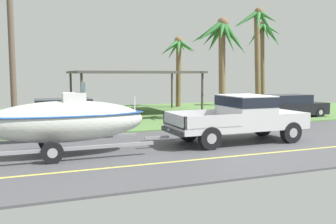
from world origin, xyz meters
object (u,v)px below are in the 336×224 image
object	(u,v)px
boat_on_trailer	(66,121)
palm_tree_far_left	(179,55)
palm_tree_near_left	(221,42)
palm_tree_near_right	(257,36)
parked_sedan_far	(289,106)
palm_tree_mid	(265,40)
pickup_truck_towing	(245,116)
carport_awning	(134,73)
parked_sedan_near	(67,113)
utility_pole	(11,36)

from	to	relation	value
boat_on_trailer	palm_tree_far_left	world-z (taller)	palm_tree_far_left
boat_on_trailer	palm_tree_far_left	distance (m)	17.99
palm_tree_near_left	palm_tree_near_right	size ratio (longest dim) A/B	0.89
parked_sedan_far	palm_tree_mid	size ratio (longest dim) A/B	0.66
boat_on_trailer	palm_tree_near_left	size ratio (longest dim) A/B	1.11
pickup_truck_towing	palm_tree_near_left	size ratio (longest dim) A/B	0.97
pickup_truck_towing	carport_awning	size ratio (longest dim) A/B	0.69
parked_sedan_far	palm_tree_near_left	bearing A→B (deg)	-179.71
palm_tree_far_left	carport_awning	bearing A→B (deg)	-143.73
boat_on_trailer	parked_sedan_near	xyz separation A→B (m)	(0.75, 6.75, -0.43)
pickup_truck_towing	carport_awning	xyz separation A→B (m)	(-1.16, 11.18, 1.67)
carport_awning	utility_pole	xyz separation A→B (m)	(-7.08, -6.91, 1.46)
parked_sedan_far	palm_tree_near_right	world-z (taller)	palm_tree_near_right
carport_awning	palm_tree_mid	bearing A→B (deg)	6.78
palm_tree_mid	parked_sedan_near	bearing A→B (deg)	-160.04
palm_tree_near_right	utility_pole	bearing A→B (deg)	-172.03
parked_sedan_near	carport_awning	bearing A→B (deg)	43.08
palm_tree_near_left	utility_pole	bearing A→B (deg)	-171.50
palm_tree_mid	palm_tree_near_left	bearing A→B (deg)	-139.01
pickup_truck_towing	utility_pole	world-z (taller)	utility_pole
parked_sedan_far	utility_pole	size ratio (longest dim) A/B	0.56
carport_awning	palm_tree_far_left	xyz separation A→B (m)	(4.63, 3.39, 1.40)
boat_on_trailer	palm_tree_far_left	bearing A→B (deg)	55.25
parked_sedan_far	palm_tree_near_left	world-z (taller)	palm_tree_near_left
pickup_truck_towing	boat_on_trailer	world-z (taller)	boat_on_trailer
boat_on_trailer	utility_pole	xyz separation A→B (m)	(-1.59, 4.27, 3.03)
parked_sedan_near	palm_tree_mid	bearing A→B (deg)	19.96
palm_tree_near_left	boat_on_trailer	bearing A→B (deg)	-146.74
carport_awning	palm_tree_near_right	xyz separation A→B (m)	(5.89, -5.10, 2.11)
parked_sedan_near	palm_tree_mid	distance (m)	17.45
palm_tree_mid	palm_tree_far_left	xyz separation A→B (m)	(-6.45, 2.08, -1.20)
palm_tree_near_left	palm_tree_mid	bearing A→B (deg)	40.99
boat_on_trailer	palm_tree_mid	distance (m)	21.17
pickup_truck_towing	palm_tree_near_right	world-z (taller)	palm_tree_near_right
pickup_truck_towing	parked_sedan_far	distance (m)	9.13
pickup_truck_towing	carport_awning	world-z (taller)	carport_awning
palm_tree_far_left	utility_pole	xyz separation A→B (m)	(-11.70, -10.31, 0.05)
parked_sedan_far	palm_tree_near_left	distance (m)	5.98
parked_sedan_far	palm_tree_far_left	distance (m)	10.00
parked_sedan_near	palm_tree_near_right	xyz separation A→B (m)	(10.63, -0.67, 4.11)
parked_sedan_near	utility_pole	bearing A→B (deg)	-133.29
palm_tree_near_left	palm_tree_near_right	distance (m)	2.54
parked_sedan_near	palm_tree_mid	xyz separation A→B (m)	(15.82, 5.75, 4.60)
carport_awning	utility_pole	distance (m)	10.00
pickup_truck_towing	palm_tree_mid	world-z (taller)	palm_tree_mid
palm_tree_mid	utility_pole	size ratio (longest dim) A/B	0.85
boat_on_trailer	palm_tree_near_right	bearing A→B (deg)	28.13
palm_tree_near_left	palm_tree_near_right	world-z (taller)	palm_tree_near_right
carport_awning	palm_tree_near_right	world-z (taller)	palm_tree_near_right
utility_pole	boat_on_trailer	bearing A→B (deg)	-69.56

